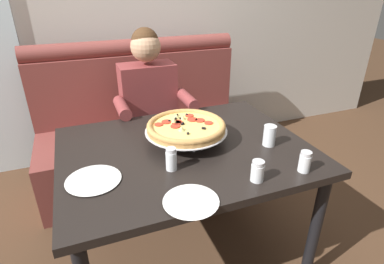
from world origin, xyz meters
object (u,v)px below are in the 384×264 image
pizza (186,127)px  plate_near_right (93,179)px  drinking_glass (269,137)px  patio_chair (6,88)px  plate_near_left (191,200)px  dining_table (185,161)px  shaker_pepper_flakes (305,163)px  booth_bench (147,133)px  diner_main (153,109)px  shaker_oregano (257,172)px  shaker_parmesan (171,161)px

pizza → plate_near_right: pizza is taller
pizza → drinking_glass: (0.40, -0.19, -0.04)m
patio_chair → plate_near_left: bearing=-68.8°
pizza → drinking_glass: 0.45m
dining_table → plate_near_left: plate_near_left is taller
shaker_pepper_flakes → patio_chair: (-1.64, 2.74, -0.28)m
booth_bench → dining_table: size_ratio=1.32×
booth_bench → plate_near_right: 1.26m
patio_chair → dining_table: bearing=-62.7°
dining_table → diner_main: 0.70m
dining_table → shaker_oregano: 0.46m
shaker_pepper_flakes → plate_near_left: shaker_pepper_flakes is taller
booth_bench → shaker_parmesan: bearing=-96.5°
pizza → drinking_glass: pizza is taller
booth_bench → plate_near_left: bearing=-95.4°
patio_chair → drinking_glass: bearing=-56.4°
shaker_pepper_flakes → dining_table: bearing=137.0°
diner_main → pizza: diner_main is taller
pizza → patio_chair: pizza is taller
pizza → shaker_oregano: 0.49m
patio_chair → shaker_parmesan: bearing=-66.8°
shaker_oregano → shaker_parmesan: bearing=145.8°
shaker_parmesan → shaker_oregano: shaker_parmesan is taller
pizza → shaker_oregano: (0.17, -0.46, -0.05)m
shaker_oregano → plate_near_right: (-0.68, 0.26, -0.03)m
dining_table → shaker_oregano: (0.20, -0.40, 0.13)m
dining_table → shaker_parmesan: size_ratio=11.58×
booth_bench → shaker_parmesan: (-0.13, -1.14, 0.41)m
dining_table → shaker_parmesan: 0.25m
dining_table → plate_near_right: (-0.48, -0.14, 0.09)m
plate_near_right → patio_chair: size_ratio=0.28×
shaker_parmesan → plate_near_left: (-0.00, -0.26, -0.04)m
booth_bench → patio_chair: booth_bench is taller
drinking_glass → shaker_parmesan: bearing=-175.9°
booth_bench → pizza: (0.03, -0.91, 0.45)m
shaker_pepper_flakes → shaker_oregano: (-0.24, 0.01, -0.00)m
drinking_glass → dining_table: bearing=162.6°
plate_near_right → drinking_glass: bearing=0.3°
shaker_parmesan → plate_near_left: 0.26m
dining_table → plate_near_right: 0.51m
dining_table → pizza: size_ratio=2.91×
pizza → drinking_glass: bearing=-25.7°
shaker_pepper_flakes → plate_near_left: size_ratio=0.45×
shaker_oregano → patio_chair: patio_chair is taller
diner_main → patio_chair: (-1.20, 1.63, -0.19)m
booth_bench → dining_table: bearing=-90.0°
plate_near_left → drinking_glass: size_ratio=2.03×
dining_table → diner_main: (0.00, 0.70, 0.04)m
plate_near_left → patio_chair: bearing=111.2°
dining_table → shaker_pepper_flakes: shaker_pepper_flakes is taller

